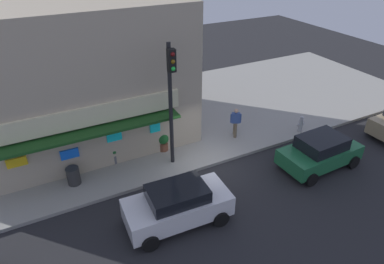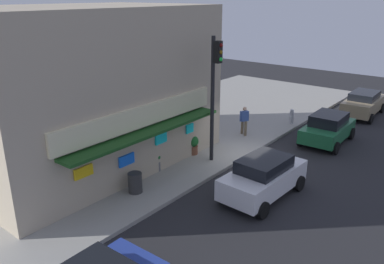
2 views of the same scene
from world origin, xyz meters
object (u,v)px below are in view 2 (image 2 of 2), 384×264
traffic_light (214,84)px  parked_car_green (328,128)px  pedestrian (244,119)px  potted_plant_by_window (193,144)px  trash_can (135,183)px  potted_plant_by_doorway (155,160)px  parked_car_white (263,177)px  parked_car_tan (363,103)px  fire_hydrant (291,116)px

traffic_light → parked_car_green: size_ratio=1.47×
pedestrian → parked_car_green: pedestrian is taller
traffic_light → potted_plant_by_window: traffic_light is taller
trash_can → pedestrian: size_ratio=0.51×
traffic_light → potted_plant_by_doorway: bearing=151.1°
trash_can → parked_car_green: (10.69, -3.78, 0.26)m
parked_car_white → parked_car_green: 7.52m
parked_car_green → trash_can: bearing=160.5°
traffic_light → parked_car_tan: 13.31m
parked_car_green → parked_car_tan: bearing=0.1°
traffic_light → parked_car_white: (-1.37, -3.43, -3.00)m
trash_can → parked_car_white: size_ratio=0.20×
trash_can → pedestrian: bearing=1.3°
parked_car_white → parked_car_green: bearing=1.6°
potted_plant_by_window → parked_car_tan: bearing=-19.5°
pedestrian → parked_car_green: bearing=-61.7°
fire_hydrant → parked_car_tan: parked_car_tan is taller
potted_plant_by_window → trash_can: bearing=-171.7°
parked_car_white → parked_car_tan: size_ratio=0.95×
traffic_light → fire_hydrant: size_ratio=6.32×
potted_plant_by_window → parked_car_white: (-1.37, -4.66, 0.18)m
traffic_light → pedestrian: 4.96m
pedestrian → fire_hydrant: bearing=-19.0°
traffic_light → pedestrian: size_ratio=3.58×
fire_hydrant → parked_car_green: (-1.40, -2.76, 0.22)m
pedestrian → parked_car_green: 4.52m
fire_hydrant → parked_car_tan: 5.71m
trash_can → parked_car_green: size_ratio=0.21×
traffic_light → potted_plant_by_doorway: 4.32m
trash_can → parked_car_tan: size_ratio=0.19×
pedestrian → parked_car_tan: pedestrian is taller
potted_plant_by_doorway → parked_car_tan: (15.07, -4.59, 0.21)m
potted_plant_by_window → parked_car_green: (6.15, -4.45, 0.16)m
parked_car_tan → fire_hydrant: bearing=151.3°
pedestrian → potted_plant_by_window: bearing=173.2°
fire_hydrant → potted_plant_by_doorway: (-10.06, 1.84, 0.02)m
parked_car_white → traffic_light: bearing=68.3°
parked_car_white → potted_plant_by_doorway: bearing=103.3°
potted_plant_by_window → parked_car_tan: parked_car_tan is taller
trash_can → traffic_light: bearing=-7.1°
pedestrian → potted_plant_by_window: size_ratio=1.70×
fire_hydrant → pedestrian: (-3.54, 1.22, 0.45)m
fire_hydrant → pedestrian: size_ratio=0.57×
parked_car_green → parked_car_tan: parked_car_green is taller
fire_hydrant → parked_car_tan: (5.00, -2.74, 0.23)m
potted_plant_by_window → potted_plant_by_doorway: bearing=176.6°
potted_plant_by_doorway → potted_plant_by_window: bearing=-3.4°
fire_hydrant → potted_plant_by_doorway: size_ratio=1.00×
potted_plant_by_doorway → potted_plant_by_window: potted_plant_by_window is taller
traffic_light → parked_car_white: traffic_light is taller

